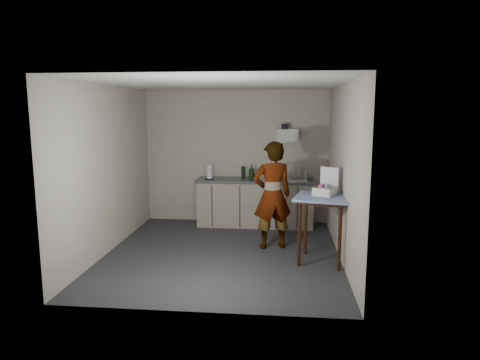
# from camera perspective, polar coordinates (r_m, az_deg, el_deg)

# --- Properties ---
(ground) EXTENTS (4.00, 4.00, 0.00)m
(ground) POSITION_cam_1_polar(r_m,az_deg,el_deg) (6.81, -2.31, -9.70)
(ground) COLOR #2A2B30
(ground) RESTS_ON ground
(wall_back) EXTENTS (3.60, 0.02, 2.60)m
(wall_back) POSITION_cam_1_polar(r_m,az_deg,el_deg) (8.47, -0.50, 3.07)
(wall_back) COLOR beige
(wall_back) RESTS_ON ground
(wall_right) EXTENTS (0.02, 4.00, 2.60)m
(wall_right) POSITION_cam_1_polar(r_m,az_deg,el_deg) (6.50, 13.44, 0.94)
(wall_right) COLOR beige
(wall_right) RESTS_ON ground
(wall_left) EXTENTS (0.02, 4.00, 2.60)m
(wall_left) POSITION_cam_1_polar(r_m,az_deg,el_deg) (6.98, -17.09, 1.34)
(wall_left) COLOR beige
(wall_left) RESTS_ON ground
(ceiling) EXTENTS (3.60, 4.00, 0.01)m
(ceiling) POSITION_cam_1_polar(r_m,az_deg,el_deg) (6.45, -2.46, 12.65)
(ceiling) COLOR white
(ceiling) RESTS_ON wall_back
(kitchen_counter) EXTENTS (2.24, 0.62, 0.91)m
(kitchen_counter) POSITION_cam_1_polar(r_m,az_deg,el_deg) (8.29, 2.05, -3.19)
(kitchen_counter) COLOR black
(kitchen_counter) RESTS_ON ground
(wall_shelf) EXTENTS (0.42, 0.18, 0.37)m
(wall_shelf) POSITION_cam_1_polar(r_m,az_deg,el_deg) (8.31, 6.35, 5.99)
(wall_shelf) COLOR white
(wall_shelf) RESTS_ON ground
(side_table) EXTENTS (0.91, 0.91, 0.99)m
(side_table) POSITION_cam_1_polar(r_m,az_deg,el_deg) (6.31, 10.96, -3.26)
(side_table) COLOR #32180B
(side_table) RESTS_ON ground
(standing_man) EXTENTS (0.73, 0.59, 1.73)m
(standing_man) POSITION_cam_1_polar(r_m,az_deg,el_deg) (6.88, 4.32, -2.04)
(standing_man) COLOR #B2A593
(standing_man) RESTS_ON ground
(soap_bottle) EXTENTS (0.16, 0.16, 0.29)m
(soap_bottle) POSITION_cam_1_polar(r_m,az_deg,el_deg) (8.08, 1.51, 1.03)
(soap_bottle) COLOR black
(soap_bottle) RESTS_ON kitchen_counter
(soda_can) EXTENTS (0.06, 0.06, 0.11)m
(soda_can) POSITION_cam_1_polar(r_m,az_deg,el_deg) (8.16, 1.85, 0.46)
(soda_can) COLOR red
(soda_can) RESTS_ON kitchen_counter
(dark_bottle) EXTENTS (0.07, 0.07, 0.24)m
(dark_bottle) POSITION_cam_1_polar(r_m,az_deg,el_deg) (8.25, 0.41, 1.01)
(dark_bottle) COLOR black
(dark_bottle) RESTS_ON kitchen_counter
(paper_towel) EXTENTS (0.16, 0.16, 0.29)m
(paper_towel) POSITION_cam_1_polar(r_m,az_deg,el_deg) (8.18, -4.07, 1.04)
(paper_towel) COLOR black
(paper_towel) RESTS_ON kitchen_counter
(dish_rack) EXTENTS (0.45, 0.34, 0.32)m
(dish_rack) POSITION_cam_1_polar(r_m,az_deg,el_deg) (8.12, 7.26, 0.47)
(dish_rack) COLOR silver
(dish_rack) RESTS_ON kitchen_counter
(bakery_box) EXTENTS (0.39, 0.39, 0.40)m
(bakery_box) POSITION_cam_1_polar(r_m,az_deg,el_deg) (6.37, 11.29, -1.18)
(bakery_box) COLOR white
(bakery_box) RESTS_ON side_table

